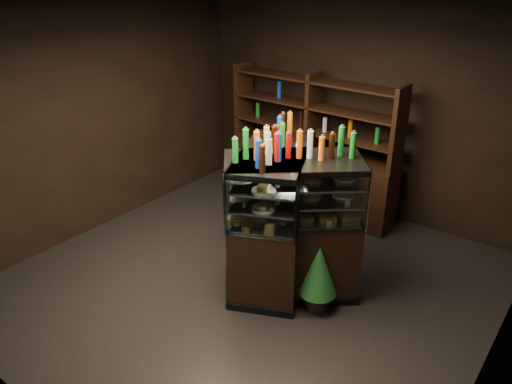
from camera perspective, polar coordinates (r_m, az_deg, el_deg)
ground at (r=5.84m, az=-0.65°, el=-10.18°), size 5.00×5.00×0.00m
room_shell at (r=4.98m, az=-0.75°, el=8.39°), size 5.02×5.02×3.01m
display_case at (r=5.56m, az=2.95°, el=-5.82°), size 1.69×1.61×1.57m
food_display at (r=5.25m, az=3.07°, el=0.34°), size 1.21×1.27×0.48m
bottles_top at (r=5.06m, az=3.26°, el=5.74°), size 1.04×1.13×0.30m
potted_conifer at (r=5.22m, az=7.20°, el=-8.76°), size 0.40×0.40×0.85m
back_shelving at (r=7.29m, az=6.23°, el=2.57°), size 2.58×0.48×2.00m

